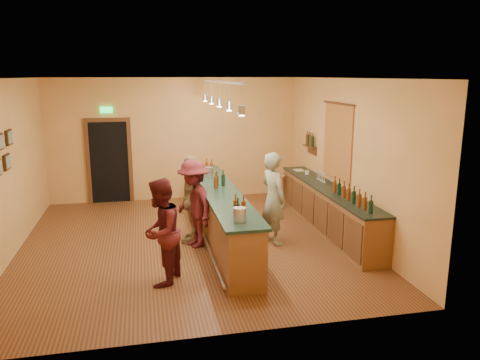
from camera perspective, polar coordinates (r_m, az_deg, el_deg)
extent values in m
plane|color=#532817|center=(9.47, -6.08, -7.53)|extent=(7.00, 7.00, 0.00)
cube|color=silver|center=(8.89, -6.57, 12.22)|extent=(6.50, 7.00, 0.02)
cube|color=tan|center=(12.49, -7.94, 4.93)|extent=(6.50, 0.02, 3.20)
cube|color=tan|center=(5.66, -2.73, -4.36)|extent=(6.50, 0.02, 3.20)
cube|color=tan|center=(9.31, -26.62, 1.07)|extent=(0.02, 7.00, 3.20)
cube|color=tan|center=(9.89, 12.78, 2.72)|extent=(0.02, 7.00, 3.20)
cube|color=black|center=(12.55, -15.62, 2.08)|extent=(0.95, 0.06, 2.10)
cube|color=#4F2917|center=(12.58, -18.01, 1.94)|extent=(0.10, 0.08, 2.10)
cube|color=#4F2917|center=(12.51, -13.23, 2.17)|extent=(0.10, 0.08, 2.10)
cube|color=#4F2917|center=(12.39, -15.93, 7.06)|extent=(1.15, 0.08, 0.10)
cube|color=#19E54C|center=(12.36, -16.00, 8.21)|extent=(0.30, 0.04, 0.15)
cube|color=#983A1E|center=(10.21, 11.81, 4.48)|extent=(0.03, 1.40, 1.60)
cube|color=#4F2917|center=(11.60, 8.47, 4.07)|extent=(0.16, 0.55, 0.03)
cube|color=#4F2917|center=(11.64, 8.78, 3.59)|extent=(0.03, 0.55, 0.18)
cube|color=brown|center=(10.22, 10.57, -3.50)|extent=(0.55, 4.50, 0.90)
cube|color=black|center=(10.10, 10.68, -0.93)|extent=(0.60, 4.55, 0.04)
cylinder|color=silver|center=(11.26, 8.17, 0.91)|extent=(0.09, 0.09, 0.09)
cube|color=silver|center=(11.72, 7.20, 1.20)|extent=(0.22, 0.30, 0.01)
cube|color=brown|center=(9.38, -2.40, -4.43)|extent=(0.60, 5.00, 1.00)
cube|color=#16322A|center=(9.24, -2.43, -1.31)|extent=(0.70, 5.10, 0.05)
cylinder|color=silver|center=(9.44, -4.55, -6.58)|extent=(0.05, 5.00, 0.05)
cylinder|color=silver|center=(7.21, -0.04, -4.24)|extent=(0.20, 0.20, 0.22)
cylinder|color=silver|center=(10.36, -3.81, 0.97)|extent=(0.20, 0.20, 0.22)
cube|color=silver|center=(8.97, -2.56, 11.91)|extent=(0.06, 4.60, 0.05)
cylinder|color=silver|center=(7.01, 0.19, 10.16)|extent=(0.01, 0.01, 0.35)
cylinder|color=#A5A5AD|center=(7.02, 0.19, 8.53)|extent=(0.11, 0.11, 0.14)
cylinder|color=#FFEABF|center=(7.03, 0.19, 7.88)|extent=(0.08, 0.08, 0.02)
cylinder|color=silver|center=(7.99, -1.34, 10.47)|extent=(0.01, 0.01, 0.35)
cylinder|color=#A5A5AD|center=(8.00, -1.34, 9.03)|extent=(0.11, 0.11, 0.14)
cylinder|color=#FFEABF|center=(8.01, -1.33, 8.46)|extent=(0.08, 0.08, 0.02)
cylinder|color=silver|center=(8.97, -2.54, 10.70)|extent=(0.01, 0.01, 0.35)
cylinder|color=#A5A5AD|center=(8.98, -2.53, 9.42)|extent=(0.11, 0.11, 0.14)
cylinder|color=#FFEABF|center=(8.99, -2.53, 8.92)|extent=(0.08, 0.08, 0.02)
cylinder|color=silver|center=(9.96, -3.51, 10.88)|extent=(0.01, 0.01, 0.35)
cylinder|color=#A5A5AD|center=(9.97, -3.49, 9.73)|extent=(0.11, 0.11, 0.14)
cylinder|color=#FFEABF|center=(9.97, -3.49, 9.28)|extent=(0.08, 0.08, 0.02)
cylinder|color=silver|center=(10.95, -4.30, 11.03)|extent=(0.01, 0.01, 0.35)
cylinder|color=#A5A5AD|center=(10.96, -4.28, 9.99)|extent=(0.11, 0.11, 0.14)
cylinder|color=#FFEABF|center=(10.96, -4.27, 9.57)|extent=(0.08, 0.08, 0.02)
imported|color=gray|center=(9.14, 4.10, -2.24)|extent=(0.63, 0.77, 1.82)
imported|color=#59191E|center=(7.47, -9.66, -6.29)|extent=(0.93, 1.02, 1.71)
imported|color=#997A51|center=(9.25, -5.83, -2.31)|extent=(0.76, 1.11, 1.75)
imported|color=#59191E|center=(9.00, -5.64, -2.90)|extent=(0.99, 1.25, 1.70)
cylinder|color=#A6824B|center=(11.79, 4.58, 0.48)|extent=(0.39, 0.39, 0.05)
cylinder|color=#A6824B|center=(11.93, 5.23, -1.36)|extent=(0.04, 0.04, 0.75)
cylinder|color=#A6824B|center=(11.98, 4.04, -1.27)|extent=(0.04, 0.04, 0.75)
cylinder|color=#A6824B|center=(11.75, 4.38, -1.56)|extent=(0.04, 0.04, 0.75)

